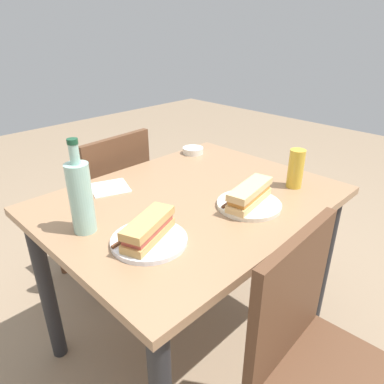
# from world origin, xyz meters

# --- Properties ---
(ground_plane) EXTENTS (8.00, 8.00, 0.00)m
(ground_plane) POSITION_xyz_m (0.00, 0.00, 0.00)
(ground_plane) COLOR #8C755B
(dining_table) EXTENTS (1.06, 0.83, 0.73)m
(dining_table) POSITION_xyz_m (0.00, 0.00, 0.61)
(dining_table) COLOR #997251
(dining_table) RESTS_ON ground
(chair_far) EXTENTS (0.43, 0.43, 0.85)m
(chair_far) POSITION_xyz_m (0.01, 0.61, 0.48)
(chair_far) COLOR brown
(chair_far) RESTS_ON ground
(chair_near) EXTENTS (0.42, 0.42, 0.85)m
(chair_near) POSITION_xyz_m (-0.13, -0.61, 0.48)
(chair_near) COLOR brown
(chair_near) RESTS_ON ground
(plate_near) EXTENTS (0.23, 0.23, 0.01)m
(plate_near) POSITION_xyz_m (0.09, -0.20, 0.73)
(plate_near) COLOR silver
(plate_near) RESTS_ON dining_table
(baguette_sandwich_near) EXTENTS (0.23, 0.11, 0.07)m
(baguette_sandwich_near) POSITION_xyz_m (0.09, -0.20, 0.78)
(baguette_sandwich_near) COLOR #DBB77A
(baguette_sandwich_near) RESTS_ON plate_near
(knife_near) EXTENTS (0.18, 0.03, 0.01)m
(knife_near) POSITION_xyz_m (0.07, -0.15, 0.75)
(knife_near) COLOR silver
(knife_near) RESTS_ON plate_near
(plate_far) EXTENTS (0.23, 0.23, 0.01)m
(plate_far) POSITION_xyz_m (-0.31, -0.12, 0.73)
(plate_far) COLOR white
(plate_far) RESTS_ON dining_table
(baguette_sandwich_far) EXTENTS (0.21, 0.14, 0.07)m
(baguette_sandwich_far) POSITION_xyz_m (-0.31, -0.12, 0.78)
(baguette_sandwich_far) COLOR tan
(baguette_sandwich_far) RESTS_ON plate_far
(knife_far) EXTENTS (0.18, 0.04, 0.01)m
(knife_far) POSITION_xyz_m (-0.34, -0.08, 0.75)
(knife_far) COLOR silver
(knife_far) RESTS_ON plate_far
(water_bottle) EXTENTS (0.07, 0.07, 0.30)m
(water_bottle) POSITION_xyz_m (-0.40, 0.07, 0.85)
(water_bottle) COLOR #99C6B7
(water_bottle) RESTS_ON dining_table
(beer_glass) EXTENTS (0.06, 0.06, 0.15)m
(beer_glass) POSITION_xyz_m (0.35, -0.22, 0.80)
(beer_glass) COLOR gold
(beer_glass) RESTS_ON dining_table
(olive_bowl) EXTENTS (0.10, 0.10, 0.03)m
(olive_bowl) POSITION_xyz_m (0.35, 0.34, 0.74)
(olive_bowl) COLOR silver
(olive_bowl) RESTS_ON dining_table
(paper_napkin) EXTENTS (0.18, 0.18, 0.00)m
(paper_napkin) POSITION_xyz_m (-0.17, 0.28, 0.73)
(paper_napkin) COLOR white
(paper_napkin) RESTS_ON dining_table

